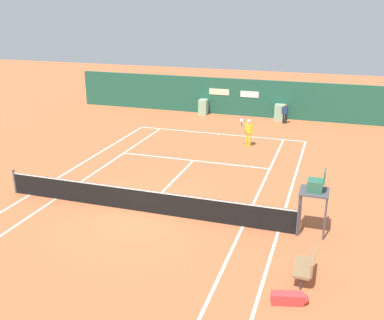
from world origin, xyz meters
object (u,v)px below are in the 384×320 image
(player_bench, at_px, (307,265))
(ball_kid_centre_post, at_px, (285,112))
(player_on_baseline, at_px, (248,130))
(equipment_bag, at_px, (291,298))
(tennis_ball_near_service_line, at_px, (102,158))
(umpire_chair, at_px, (315,190))

(player_bench, height_order, ball_kid_centre_post, ball_kid_centre_post)
(player_on_baseline, bearing_deg, equipment_bag, 120.90)
(tennis_ball_near_service_line, bearing_deg, equipment_bag, -40.08)
(player_bench, xyz_separation_m, player_on_baseline, (-4.28, 12.54, 0.43))
(player_bench, height_order, player_on_baseline, player_on_baseline)
(player_bench, relative_size, tennis_ball_near_service_line, 17.56)
(umpire_chair, bearing_deg, player_on_baseline, 24.11)
(player_on_baseline, xyz_separation_m, ball_kid_centre_post, (1.34, 5.82, -0.16))
(ball_kid_centre_post, bearing_deg, equipment_bag, 99.22)
(player_bench, relative_size, player_on_baseline, 0.67)
(equipment_bag, relative_size, player_on_baseline, 0.58)
(player_bench, xyz_separation_m, ball_kid_centre_post, (-2.94, 18.36, 0.27))
(ball_kid_centre_post, xyz_separation_m, tennis_ball_near_service_line, (-8.23, -10.46, -0.74))
(equipment_bag, bearing_deg, player_on_baseline, 106.12)
(equipment_bag, height_order, tennis_ball_near_service_line, equipment_bag)
(umpire_chair, height_order, player_on_baseline, umpire_chair)
(equipment_bag, bearing_deg, tennis_ball_near_service_line, 139.92)
(player_bench, relative_size, ball_kid_centre_post, 0.89)
(equipment_bag, bearing_deg, ball_kid_centre_post, 97.67)
(tennis_ball_near_service_line, bearing_deg, ball_kid_centre_post, 51.82)
(equipment_bag, height_order, ball_kid_centre_post, ball_kid_centre_post)
(umpire_chair, relative_size, ball_kid_centre_post, 1.79)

